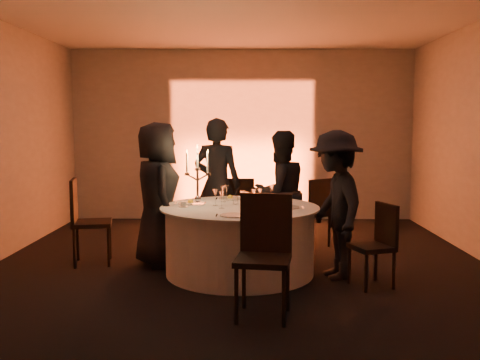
{
  "coord_description": "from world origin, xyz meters",
  "views": [
    {
      "loc": [
        0.08,
        -5.98,
        1.7
      ],
      "look_at": [
        0.0,
        0.2,
        1.05
      ],
      "focal_mm": 40.0,
      "sensor_mm": 36.0,
      "label": 1
    }
  ],
  "objects_px": {
    "coffee_cup": "(183,204)",
    "guest_back_left": "(217,185)",
    "guest_right": "(336,205)",
    "chair_back_right": "(315,209)",
    "chair_front": "(264,247)",
    "chair_back_left": "(240,205)",
    "chair_left": "(84,216)",
    "chair_right": "(378,240)",
    "candelabra": "(198,184)",
    "guest_left": "(158,194)",
    "banquet_table": "(240,240)",
    "guest_back_right": "(280,193)"
  },
  "relations": [
    {
      "from": "banquet_table",
      "to": "guest_back_left",
      "type": "distance_m",
      "value": 1.24
    },
    {
      "from": "guest_right",
      "to": "coffee_cup",
      "type": "relative_size",
      "value": 14.85
    },
    {
      "from": "banquet_table",
      "to": "chair_right",
      "type": "bearing_deg",
      "value": -17.98
    },
    {
      "from": "chair_back_right",
      "to": "guest_back_right",
      "type": "height_order",
      "value": "guest_back_right"
    },
    {
      "from": "chair_back_left",
      "to": "chair_back_right",
      "type": "height_order",
      "value": "chair_back_right"
    },
    {
      "from": "guest_back_left",
      "to": "guest_right",
      "type": "distance_m",
      "value": 1.87
    },
    {
      "from": "chair_back_right",
      "to": "guest_right",
      "type": "xyz_separation_m",
      "value": [
        0.03,
        -1.47,
        0.28
      ]
    },
    {
      "from": "guest_back_left",
      "to": "guest_right",
      "type": "height_order",
      "value": "guest_back_left"
    },
    {
      "from": "chair_left",
      "to": "chair_back_left",
      "type": "height_order",
      "value": "chair_left"
    },
    {
      "from": "chair_back_left",
      "to": "banquet_table",
      "type": "bearing_deg",
      "value": 90.85
    },
    {
      "from": "guest_left",
      "to": "coffee_cup",
      "type": "height_order",
      "value": "guest_left"
    },
    {
      "from": "banquet_table",
      "to": "guest_back_right",
      "type": "distance_m",
      "value": 1.14
    },
    {
      "from": "chair_right",
      "to": "candelabra",
      "type": "height_order",
      "value": "candelabra"
    },
    {
      "from": "chair_front",
      "to": "guest_back_left",
      "type": "distance_m",
      "value": 2.49
    },
    {
      "from": "guest_right",
      "to": "guest_back_right",
      "type": "bearing_deg",
      "value": -162.77
    },
    {
      "from": "chair_back_right",
      "to": "chair_front",
      "type": "xyz_separation_m",
      "value": [
        -0.78,
        -2.62,
        0.07
      ]
    },
    {
      "from": "chair_left",
      "to": "chair_right",
      "type": "height_order",
      "value": "chair_left"
    },
    {
      "from": "chair_back_left",
      "to": "chair_back_right",
      "type": "bearing_deg",
      "value": 156.05
    },
    {
      "from": "chair_left",
      "to": "guest_right",
      "type": "distance_m",
      "value": 3.0
    },
    {
      "from": "chair_left",
      "to": "chair_front",
      "type": "height_order",
      "value": "chair_front"
    },
    {
      "from": "banquet_table",
      "to": "chair_left",
      "type": "relative_size",
      "value": 1.73
    },
    {
      "from": "chair_back_right",
      "to": "guest_right",
      "type": "height_order",
      "value": "guest_right"
    },
    {
      "from": "banquet_table",
      "to": "chair_back_right",
      "type": "distance_m",
      "value": 1.66
    },
    {
      "from": "chair_right",
      "to": "banquet_table",
      "type": "bearing_deg",
      "value": -127.66
    },
    {
      "from": "guest_right",
      "to": "banquet_table",
      "type": "bearing_deg",
      "value": -108.31
    },
    {
      "from": "chair_front",
      "to": "guest_back_left",
      "type": "bearing_deg",
      "value": 111.74
    },
    {
      "from": "guest_right",
      "to": "guest_left",
      "type": "bearing_deg",
      "value": -113.06
    },
    {
      "from": "chair_right",
      "to": "chair_front",
      "type": "distance_m",
      "value": 1.49
    },
    {
      "from": "coffee_cup",
      "to": "guest_back_left",
      "type": "bearing_deg",
      "value": 74.58
    },
    {
      "from": "chair_left",
      "to": "coffee_cup",
      "type": "relative_size",
      "value": 9.48
    },
    {
      "from": "coffee_cup",
      "to": "chair_back_left",
      "type": "bearing_deg",
      "value": 71.24
    },
    {
      "from": "chair_back_right",
      "to": "chair_front",
      "type": "height_order",
      "value": "chair_front"
    },
    {
      "from": "chair_left",
      "to": "chair_back_right",
      "type": "relative_size",
      "value": 1.09
    },
    {
      "from": "chair_right",
      "to": "chair_front",
      "type": "relative_size",
      "value": 0.81
    },
    {
      "from": "candelabra",
      "to": "guest_left",
      "type": "bearing_deg",
      "value": 151.63
    },
    {
      "from": "guest_back_right",
      "to": "candelabra",
      "type": "distance_m",
      "value": 1.33
    },
    {
      "from": "chair_right",
      "to": "chair_front",
      "type": "bearing_deg",
      "value": -74.75
    },
    {
      "from": "guest_back_left",
      "to": "guest_right",
      "type": "relative_size",
      "value": 1.09
    },
    {
      "from": "guest_back_left",
      "to": "coffee_cup",
      "type": "relative_size",
      "value": 16.18
    },
    {
      "from": "chair_back_left",
      "to": "guest_back_right",
      "type": "relative_size",
      "value": 0.57
    },
    {
      "from": "chair_back_right",
      "to": "candelabra",
      "type": "height_order",
      "value": "candelabra"
    },
    {
      "from": "chair_front",
      "to": "guest_back_right",
      "type": "height_order",
      "value": "guest_back_right"
    },
    {
      "from": "guest_right",
      "to": "coffee_cup",
      "type": "xyz_separation_m",
      "value": [
        -1.69,
        0.12,
        -0.02
      ]
    },
    {
      "from": "guest_right",
      "to": "chair_front",
      "type": "bearing_deg",
      "value": -44.6
    },
    {
      "from": "guest_left",
      "to": "candelabra",
      "type": "relative_size",
      "value": 2.46
    },
    {
      "from": "chair_back_left",
      "to": "chair_back_right",
      "type": "relative_size",
      "value": 0.96
    },
    {
      "from": "guest_back_left",
      "to": "guest_left",
      "type": "bearing_deg",
      "value": 64.6
    },
    {
      "from": "chair_right",
      "to": "candelabra",
      "type": "xyz_separation_m",
      "value": [
        -1.94,
        0.53,
        0.53
      ]
    },
    {
      "from": "guest_left",
      "to": "chair_front",
      "type": "bearing_deg",
      "value": -162.36
    },
    {
      "from": "banquet_table",
      "to": "chair_back_left",
      "type": "relative_size",
      "value": 1.96
    }
  ]
}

